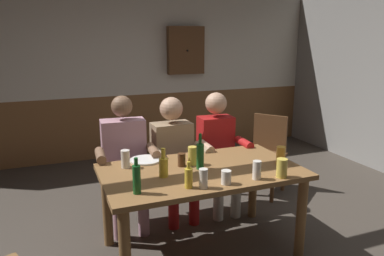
% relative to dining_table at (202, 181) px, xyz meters
% --- Properties ---
extents(ground_plane, '(7.10, 7.10, 0.00)m').
position_rel_dining_table_xyz_m(ground_plane, '(0.00, 0.00, -0.62)').
color(ground_plane, '#423A33').
extents(back_wall_upper, '(5.92, 0.12, 1.55)m').
position_rel_dining_table_xyz_m(back_wall_upper, '(0.00, 2.84, 1.08)').
color(back_wall_upper, beige).
extents(back_wall_wainscot, '(5.92, 0.12, 0.92)m').
position_rel_dining_table_xyz_m(back_wall_wainscot, '(0.00, 2.84, -0.16)').
color(back_wall_wainscot, brown).
rests_on(back_wall_wainscot, ground_plane).
extents(dining_table, '(1.58, 0.91, 0.72)m').
position_rel_dining_table_xyz_m(dining_table, '(0.00, 0.00, 0.00)').
color(dining_table, brown).
rests_on(dining_table, ground_plane).
extents(person_0, '(0.56, 0.52, 1.24)m').
position_rel_dining_table_xyz_m(person_0, '(-0.48, 0.69, 0.06)').
color(person_0, '#B78493').
rests_on(person_0, ground_plane).
extents(person_1, '(0.53, 0.52, 1.19)m').
position_rel_dining_table_xyz_m(person_1, '(0.00, 0.69, 0.05)').
color(person_1, '#997F60').
rests_on(person_1, ground_plane).
extents(person_2, '(0.50, 0.52, 1.21)m').
position_rel_dining_table_xyz_m(person_2, '(0.47, 0.68, 0.05)').
color(person_2, '#AD1919').
rests_on(person_2, ground_plane).
extents(chair_empty_near_right, '(0.62, 0.62, 0.88)m').
position_rel_dining_table_xyz_m(chair_empty_near_right, '(1.18, 0.89, -0.14)').
color(chair_empty_near_right, brown).
rests_on(chair_empty_near_right, ground_plane).
extents(table_candle, '(0.04, 0.04, 0.08)m').
position_rel_dining_table_xyz_m(table_candle, '(0.02, 0.27, 0.14)').
color(table_candle, '#F9E08C').
rests_on(table_candle, dining_table).
extents(plate_0, '(0.27, 0.27, 0.01)m').
position_rel_dining_table_xyz_m(plate_0, '(-0.37, 0.37, 0.11)').
color(plate_0, white).
rests_on(plate_0, dining_table).
extents(bottle_0, '(0.06, 0.06, 0.19)m').
position_rel_dining_table_xyz_m(bottle_0, '(-0.23, -0.31, 0.18)').
color(bottle_0, gold).
rests_on(bottle_0, dining_table).
extents(bottle_1, '(0.06, 0.06, 0.25)m').
position_rel_dining_table_xyz_m(bottle_1, '(-0.59, -0.27, 0.21)').
color(bottle_1, '#195923').
rests_on(bottle_1, dining_table).
extents(bottle_2, '(0.06, 0.06, 0.29)m').
position_rel_dining_table_xyz_m(bottle_2, '(-0.01, 0.02, 0.22)').
color(bottle_2, '#195923').
rests_on(bottle_2, dining_table).
extents(bottle_3, '(0.07, 0.07, 0.22)m').
position_rel_dining_table_xyz_m(bottle_3, '(-0.33, -0.04, 0.19)').
color(bottle_3, gold).
rests_on(bottle_3, dining_table).
extents(pint_glass_0, '(0.06, 0.06, 0.14)m').
position_rel_dining_table_xyz_m(pint_glass_0, '(0.30, -0.34, 0.17)').
color(pint_glass_0, white).
rests_on(pint_glass_0, dining_table).
extents(pint_glass_1, '(0.08, 0.08, 0.15)m').
position_rel_dining_table_xyz_m(pint_glass_1, '(-0.03, 0.13, 0.18)').
color(pint_glass_1, '#E5C64C').
rests_on(pint_glass_1, dining_table).
extents(pint_glass_2, '(0.07, 0.07, 0.15)m').
position_rel_dining_table_xyz_m(pint_glass_2, '(-0.56, 0.26, 0.18)').
color(pint_glass_2, white).
rests_on(pint_glass_2, dining_table).
extents(pint_glass_3, '(0.06, 0.06, 0.11)m').
position_rel_dining_table_xyz_m(pint_glass_3, '(-0.12, 0.13, 0.16)').
color(pint_glass_3, '#4C2D19').
rests_on(pint_glass_3, dining_table).
extents(pint_glass_4, '(0.07, 0.07, 0.10)m').
position_rel_dining_table_xyz_m(pint_glass_4, '(0.04, -0.34, 0.15)').
color(pint_glass_4, white).
rests_on(pint_glass_4, dining_table).
extents(pint_glass_5, '(0.08, 0.08, 0.15)m').
position_rel_dining_table_xyz_m(pint_glass_5, '(0.65, -0.13, 0.18)').
color(pint_glass_5, gold).
rests_on(pint_glass_5, dining_table).
extents(pint_glass_6, '(0.08, 0.08, 0.15)m').
position_rel_dining_table_xyz_m(pint_glass_6, '(0.49, -0.38, 0.18)').
color(pint_glass_6, '#E5C64C').
rests_on(pint_glass_6, dining_table).
extents(pint_glass_7, '(0.06, 0.06, 0.14)m').
position_rel_dining_table_xyz_m(pint_glass_7, '(-0.14, -0.35, 0.17)').
color(pint_glass_7, white).
rests_on(pint_glass_7, dining_table).
extents(wall_dart_cabinet, '(0.56, 0.15, 0.70)m').
position_rel_dining_table_xyz_m(wall_dart_cabinet, '(0.89, 2.71, 0.94)').
color(wall_dart_cabinet, brown).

